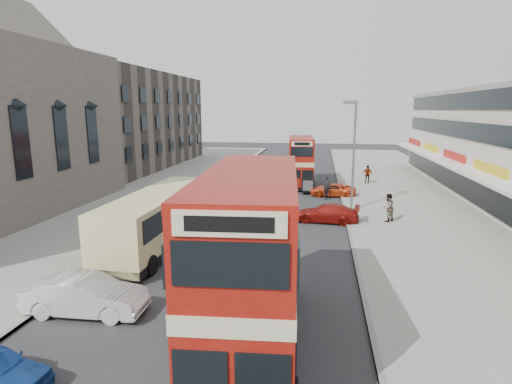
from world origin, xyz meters
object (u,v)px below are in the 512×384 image
Objects in this scene: bus_main at (251,261)px; car_right_a at (327,213)px; street_lamp at (353,147)px; car_right_b at (333,190)px; cyclist at (327,191)px; pedestrian_far at (367,174)px; bus_second at (301,161)px; coach at (159,217)px; car_left_front at (86,295)px; pedestrian_near at (388,207)px.

bus_main reaches higher than car_right_a.
street_lamp is 2.03× the size of car_right_b.
street_lamp is at bearing -63.90° from cyclist.
car_right_a is 7.56m from cyclist.
car_right_a is 15.51m from pedestrian_far.
bus_second is at bearing 117.56° from cyclist.
coach is (-6.72, 8.92, -1.23)m from bus_main.
pedestrian_far is at bearing -106.88° from bus_main.
bus_main reaches higher than coach.
cyclist reaches higher than car_right_b.
car_left_front is at bearing -20.23° from car_right_b.
pedestrian_far is at bearing 78.20° from street_lamp.
coach is at bearing -30.93° from car_right_b.
car_left_front is (-6.54, -27.49, -1.71)m from bus_second.
bus_second is 13.64m from car_right_a.
car_right_b is at bearing 57.39° from coach.
bus_second is 4.42× the size of cyclist.
car_right_a is (2.56, 15.25, -2.27)m from bus_main.
coach is (-11.08, -9.73, -3.12)m from street_lamp.
bus_second reaches higher than pedestrian_near.
coach is at bearing 66.91° from bus_second.
car_right_a is at bearing 96.49° from bus_second.
car_right_b is 2.22× the size of pedestrian_far.
coach is at bearing -112.85° from pedestrian_far.
coach is 7.91m from car_left_front.
car_right_b is (9.89, 14.95, -1.11)m from coach.
pedestrian_near is (6.58, 15.56, -1.79)m from bus_main.
bus_second is at bearing -15.31° from car_left_front.
cyclist is (-0.52, -1.05, 0.08)m from car_right_b.
car_right_a is at bearing -1.52° from car_right_b.
pedestrian_near is at bearing 112.53° from bus_second.
bus_main reaches higher than pedestrian_near.
street_lamp reaches higher than coach.
street_lamp is 6.82m from car_right_b.
car_left_front reaches higher than car_right_b.
coach is at bearing -50.59° from car_right_a.
bus_second is 6.53m from cyclist.
pedestrian_near is (3.40, -8.31, 0.55)m from car_right_b.
car_right_b is at bearing 102.77° from street_lamp.
coach reaches higher than car_right_b.
pedestrian_far reaches higher than car_right_b.
bus_second is at bearing -164.56° from car_right_a.
car_right_b is (3.05, -4.69, -1.89)m from bus_second.
bus_main reaches higher than bus_second.
bus_main reaches higher than car_left_front.
car_right_a is (2.43, -13.30, -1.82)m from bus_second.
pedestrian_near reaches higher than car_left_front.
coach is 14.87m from pedestrian_near.
car_left_front is at bearing -13.70° from bus_main.
bus_main reaches higher than car_right_b.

